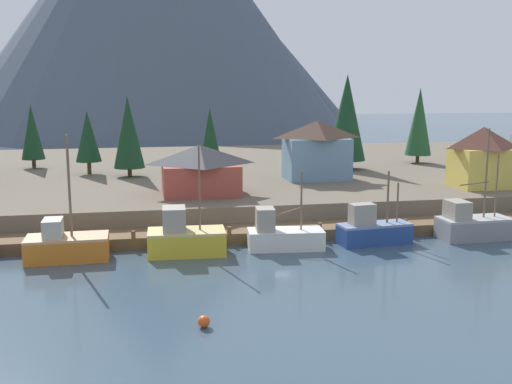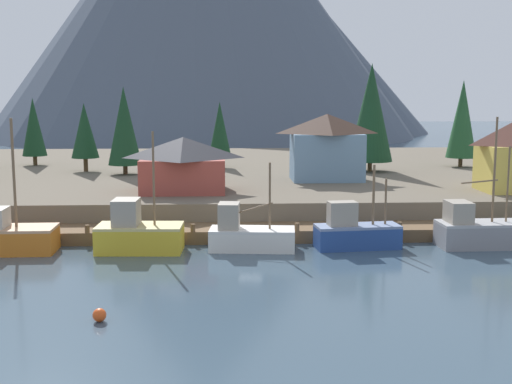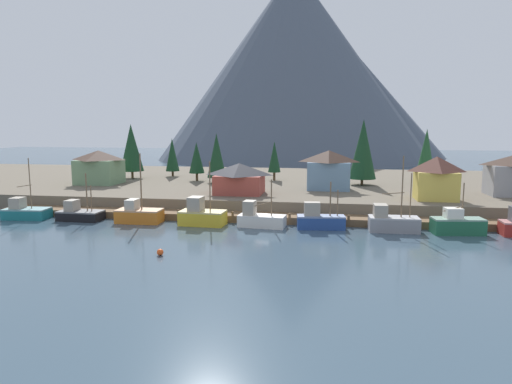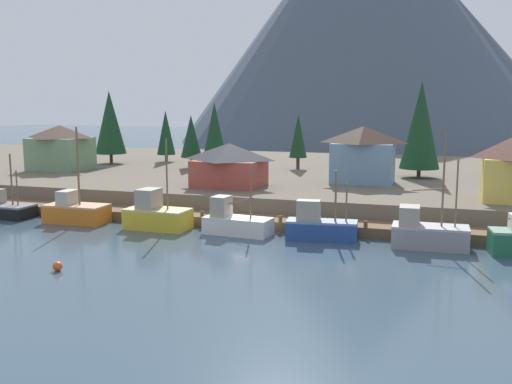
% 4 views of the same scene
% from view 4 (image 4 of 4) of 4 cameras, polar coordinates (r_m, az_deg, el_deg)
% --- Properties ---
extents(ground_plane, '(400.00, 400.00, 1.00)m').
position_cam_4_polar(ground_plane, '(75.88, 3.47, -0.98)').
color(ground_plane, '#384C5B').
extents(dock, '(80.00, 4.00, 1.60)m').
position_cam_4_polar(dock, '(58.72, -0.93, -2.82)').
color(dock, brown).
rests_on(dock, ground_plane).
extents(shoreline_bank, '(400.00, 56.00, 2.50)m').
position_cam_4_polar(shoreline_bank, '(87.18, 5.46, 1.41)').
color(shoreline_bank, '#665B4C').
rests_on(shoreline_bank, ground_plane).
extents(mountain_west_peak, '(113.86, 113.86, 78.85)m').
position_cam_4_polar(mountain_west_peak, '(192.41, 10.52, 16.66)').
color(mountain_west_peak, '#475160').
rests_on(mountain_west_peak, ground_plane).
extents(mountain_central_peak, '(80.52, 80.52, 46.47)m').
position_cam_4_polar(mountain_central_peak, '(203.26, 18.20, 11.35)').
color(mountain_central_peak, '#475160').
rests_on(mountain_central_peak, ground_plane).
extents(fishing_boat_black, '(6.33, 3.18, 6.87)m').
position_cam_4_polar(fishing_boat_black, '(68.66, -23.23, -1.48)').
color(fishing_boat_black, black).
rests_on(fishing_boat_black, ground_plane).
extents(fishing_boat_orange, '(6.30, 3.21, 9.76)m').
position_cam_4_polar(fishing_boat_orange, '(63.03, -17.01, -1.80)').
color(fishing_boat_orange, '#CC6B1E').
rests_on(fishing_boat_orange, ground_plane).
extents(fishing_boat_yellow, '(6.32, 3.45, 8.80)m').
position_cam_4_polar(fishing_boat_yellow, '(58.16, -9.61, -2.21)').
color(fishing_boat_yellow, gold).
rests_on(fishing_boat_yellow, ground_plane).
extents(fishing_boat_white, '(6.48, 3.26, 6.51)m').
position_cam_4_polar(fishing_boat_white, '(55.09, -2.02, -2.95)').
color(fishing_boat_white, silver).
rests_on(fishing_boat_white, ground_plane).
extents(fishing_boat_blue, '(6.47, 2.94, 6.26)m').
position_cam_4_polar(fishing_boat_blue, '(53.07, 6.18, -3.35)').
color(fishing_boat_blue, navy).
rests_on(fishing_boat_blue, ground_plane).
extents(fishing_boat_grey, '(6.33, 3.06, 9.77)m').
position_cam_4_polar(fishing_boat_grey, '(51.95, 16.21, -3.84)').
color(fishing_boat_grey, gray).
rests_on(fishing_boat_grey, ground_plane).
extents(house_red, '(7.99, 6.64, 5.02)m').
position_cam_4_polar(house_red, '(68.54, -2.60, 2.69)').
color(house_red, '#9E4238').
rests_on(house_red, shoreline_bank).
extents(house_green, '(7.97, 7.02, 6.43)m').
position_cam_4_polar(house_green, '(90.08, -18.37, 4.14)').
color(house_green, '#6B8E66').
rests_on(house_green, shoreline_bank).
extents(house_blue, '(7.61, 5.28, 6.87)m').
position_cam_4_polar(house_blue, '(72.11, 10.30, 3.61)').
color(house_blue, '#6689A8').
rests_on(house_blue, shoreline_bank).
extents(conifer_near_left, '(3.72, 3.72, 9.72)m').
position_cam_4_polar(conifer_near_left, '(83.54, -4.02, 5.69)').
color(conifer_near_left, '#4C3823').
rests_on(conifer_near_left, shoreline_bank).
extents(conifer_near_right, '(3.01, 3.01, 8.42)m').
position_cam_4_polar(conifer_near_right, '(97.99, -8.71, 5.70)').
color(conifer_near_right, '#4C3823').
rests_on(conifer_near_right, shoreline_bank).
extents(conifer_mid_left, '(5.09, 5.09, 12.36)m').
position_cam_4_polar(conifer_mid_left, '(78.96, 15.62, 6.23)').
color(conifer_mid_left, '#4C3823').
rests_on(conifer_mid_left, shoreline_bank).
extents(conifer_mid_right, '(3.15, 3.15, 7.85)m').
position_cam_4_polar(conifer_mid_right, '(88.30, -6.29, 5.37)').
color(conifer_mid_right, '#4C3823').
rests_on(conifer_mid_right, shoreline_bank).
extents(conifer_back_right, '(2.59, 2.59, 7.98)m').
position_cam_4_polar(conifer_back_right, '(86.34, 4.10, 5.40)').
color(conifer_back_right, '#4C3823').
rests_on(conifer_back_right, shoreline_bank).
extents(conifer_centre, '(4.89, 4.89, 11.50)m').
position_cam_4_polar(conifer_centre, '(96.73, -13.94, 6.55)').
color(conifer_centre, '#4C3823').
rests_on(conifer_centre, shoreline_bank).
extents(channel_buoy, '(0.70, 0.70, 0.70)m').
position_cam_4_polar(channel_buoy, '(45.70, -18.63, -6.82)').
color(channel_buoy, '#E04C19').
rests_on(channel_buoy, ground_plane).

